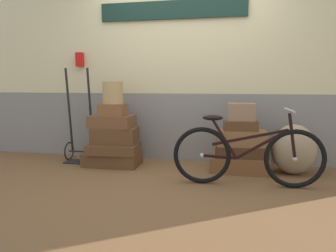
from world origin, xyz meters
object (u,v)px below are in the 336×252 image
suitcase_0 (113,158)px  suitcase_3 (112,121)px  suitcase_8 (240,126)px  suitcase_7 (241,138)px  burlap_sack (293,149)px  suitcase_1 (114,148)px  suitcase_4 (113,110)px  suitcase_9 (241,112)px  bicycle (247,155)px  suitcase_2 (115,135)px  suitcase_6 (241,151)px  luggage_trolley (80,139)px  suitcase_5 (239,164)px  wicker_basket (113,93)px

suitcase_0 → suitcase_3: 0.50m
suitcase_8 → suitcase_3: bearing=174.0°
suitcase_7 → burlap_sack: (0.62, 0.06, -0.12)m
suitcase_8 → suitcase_1: bearing=175.4°
burlap_sack → suitcase_4: bearing=-178.0°
suitcase_3 → burlap_sack: bearing=2.4°
suitcase_8 → burlap_sack: (0.64, 0.06, -0.28)m
suitcase_9 → bicycle: bearing=-84.0°
suitcase_2 → suitcase_3: suitcase_3 is taller
suitcase_1 → suitcase_6: size_ratio=1.02×
suitcase_6 → suitcase_9: size_ratio=1.96×
suitcase_4 → suitcase_0: bearing=131.6°
suitcase_1 → suitcase_3: suitcase_3 is taller
suitcase_2 → suitcase_6: size_ratio=0.91×
suitcase_0 → suitcase_7: 1.72m
suitcase_6 → burlap_sack: (0.62, 0.03, 0.04)m
suitcase_2 → suitcase_7: size_ratio=0.99×
suitcase_4 → luggage_trolley: bearing=166.0°
suitcase_8 → suitcase_2: bearing=174.0°
suitcase_8 → burlap_sack: suitcase_8 is taller
suitcase_2 → suitcase_9: bearing=-4.4°
suitcase_3 → bicycle: (1.73, -0.54, -0.25)m
suitcase_6 → suitcase_7: 0.17m
suitcase_9 → suitcase_1: bearing=-179.0°
suitcase_6 → suitcase_0: bearing=177.7°
suitcase_4 → suitcase_9: 1.65m
suitcase_4 → suitcase_5: (1.64, 0.04, -0.66)m
suitcase_8 → luggage_trolley: luggage_trolley is taller
burlap_sack → bicycle: bicycle is taller
suitcase_4 → suitcase_7: size_ratio=0.59×
suitcase_5 → suitcase_6: size_ratio=1.10×
suitcase_4 → luggage_trolley: (-0.55, 0.15, -0.43)m
suitcase_6 → luggage_trolley: (-2.21, 0.10, 0.06)m
suitcase_6 → suitcase_5: bearing=-141.7°
suitcase_0 → suitcase_7: size_ratio=1.25×
suitcase_0 → suitcase_8: (1.67, -0.02, 0.50)m
wicker_basket → bicycle: (1.70, -0.52, -0.64)m
luggage_trolley → suitcase_7: bearing=-3.2°
suitcase_1 → suitcase_5: (1.64, 0.03, -0.14)m
suitcase_7 → suitcase_9: size_ratio=1.80×
suitcase_4 → luggage_trolley: luggage_trolley is taller
suitcase_1 → suitcase_2: (0.00, 0.04, 0.17)m
suitcase_5 → bicycle: (0.06, -0.53, 0.24)m
suitcase_1 → suitcase_2: suitcase_2 is taller
suitcase_2 → burlap_sack: size_ratio=0.96×
suitcase_2 → luggage_trolley: bearing=166.5°
suitcase_3 → suitcase_5: (1.67, -0.02, -0.50)m
suitcase_0 → luggage_trolley: 0.59m
suitcase_8 → wicker_basket: size_ratio=1.39×
suitcase_0 → suitcase_7: (1.69, -0.01, 0.34)m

